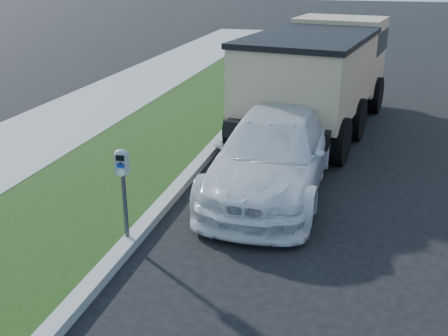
# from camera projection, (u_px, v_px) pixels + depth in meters

# --- Properties ---
(ground) EXTENTS (120.00, 120.00, 0.00)m
(ground) POSITION_uv_depth(u_px,v_px,m) (299.00, 265.00, 7.61)
(ground) COLOR black
(ground) RESTS_ON ground
(streetside) EXTENTS (6.12, 50.00, 0.15)m
(streetside) POSITION_uv_depth(u_px,v_px,m) (41.00, 174.00, 10.74)
(streetside) COLOR gray
(streetside) RESTS_ON ground
(parking_meter) EXTENTS (0.21, 0.16, 1.44)m
(parking_meter) POSITION_uv_depth(u_px,v_px,m) (123.00, 175.00, 7.75)
(parking_meter) COLOR #3F4247
(parking_meter) RESTS_ON ground
(white_wagon) EXTENTS (2.07, 5.00, 1.45)m
(white_wagon) POSITION_uv_depth(u_px,v_px,m) (272.00, 154.00, 9.94)
(white_wagon) COLOR silver
(white_wagon) RESTS_ON ground
(dump_truck) EXTENTS (3.59, 7.07, 2.65)m
(dump_truck) POSITION_uv_depth(u_px,v_px,m) (320.00, 70.00, 13.70)
(dump_truck) COLOR black
(dump_truck) RESTS_ON ground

